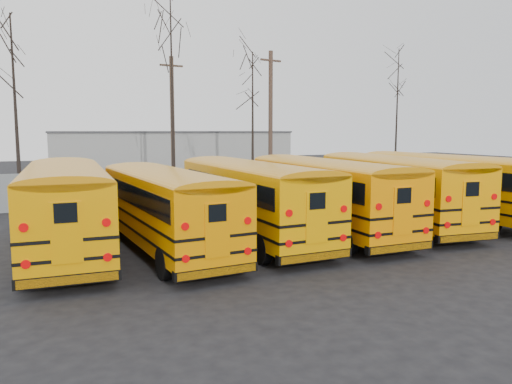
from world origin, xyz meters
name	(u,v)px	position (x,y,z in m)	size (l,w,h in m)	color
ground	(308,244)	(0.00, 0.00, 0.00)	(120.00, 120.00, 0.00)	black
fence	(212,185)	(0.00, 12.00, 1.00)	(40.00, 0.04, 2.00)	gray
distant_building	(171,153)	(2.00, 32.00, 2.00)	(22.00, 8.00, 4.00)	#999995
bus_a	(65,200)	(-8.33, 1.90, 1.83)	(2.79, 11.23, 3.13)	black
bus_b	(165,202)	(-5.14, 0.94, 1.71)	(3.36, 10.62, 2.93)	black
bus_c	(249,193)	(-1.75, 1.54, 1.80)	(3.05, 11.10, 3.07)	black
bus_d	(324,189)	(1.52, 1.52, 1.81)	(2.65, 11.09, 3.09)	black
bus_e	(392,184)	(5.19, 1.91, 1.83)	(3.50, 11.34, 3.13)	black
bus_f	(443,181)	(8.36, 2.22, 1.83)	(3.26, 11.31, 3.13)	black
utility_pole_left	(173,124)	(-1.13, 17.13, 4.64)	(1.60, 0.39, 9.04)	#4B382A
utility_pole_right	(271,120)	(5.45, 15.83, 4.92)	(1.69, 0.51, 9.58)	#493429
tree_2	(15,110)	(-10.51, 15.96, 5.38)	(0.26, 0.26, 10.76)	black
tree_3	(172,97)	(-1.46, 15.64, 6.30)	(0.26, 0.26, 12.60)	black
tree_4	(253,125)	(3.20, 13.52, 4.53)	(0.26, 0.26, 9.06)	black
tree_5	(397,116)	(17.25, 17.30, 5.33)	(0.26, 0.26, 10.65)	black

